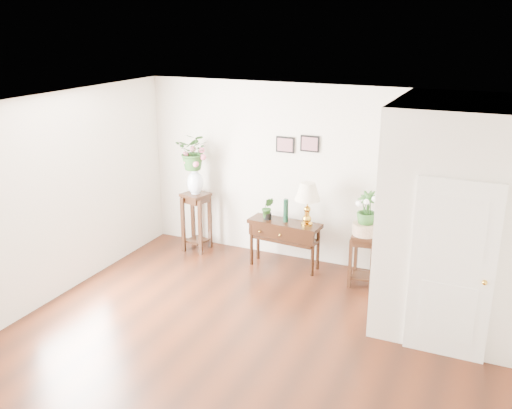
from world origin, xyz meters
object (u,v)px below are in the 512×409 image
Objects in this scene: table_lamp at (307,203)px; plant_stand_b at (364,260)px; plant_stand_a at (196,222)px; console_table at (284,244)px.

table_lamp is 1.17m from plant_stand_b.
table_lamp is 0.68× the size of plant_stand_a.
console_table is 1.14× the size of plant_stand_a.
plant_stand_b is at bearing -3.63° from plant_stand_a.
table_lamp reaches higher than console_table.
plant_stand_a is (-1.95, 0.06, -0.61)m from table_lamp.
plant_stand_a reaches higher than plant_stand_b.
table_lamp reaches higher than plant_stand_b.
console_table is at bearing -2.22° from plant_stand_a.
plant_stand_a is at bearing -177.73° from console_table.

